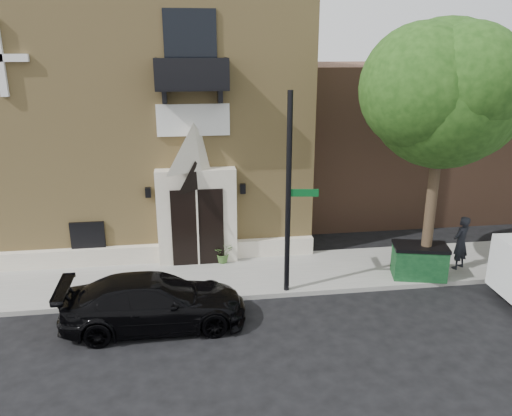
{
  "coord_description": "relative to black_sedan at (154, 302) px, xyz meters",
  "views": [
    {
      "loc": [
        -1.29,
        -13.03,
        7.08
      ],
      "look_at": [
        0.87,
        2.0,
        2.19
      ],
      "focal_mm": 35.0,
      "sensor_mm": 36.0,
      "label": 1
    }
  ],
  "objects": [
    {
      "name": "dumpster",
      "position": [
        8.12,
        1.53,
        -0.0
      ],
      "size": [
        1.82,
        1.31,
        1.08
      ],
      "rotation": [
        0.0,
        0.0,
        -0.25
      ],
      "color": "#0E3419",
      "rests_on": "sidewalk"
    },
    {
      "name": "fire_hydrant",
      "position": [
        7.53,
        1.43,
        -0.18
      ],
      "size": [
        0.43,
        0.34,
        0.75
      ],
      "color": "#A9240A",
      "rests_on": "sidewalk"
    },
    {
      "name": "sidewalk",
      "position": [
        3.27,
        2.53,
        -0.62
      ],
      "size": [
        42.0,
        3.0,
        0.15
      ],
      "primitive_type": "cube",
      "color": "gray",
      "rests_on": "ground"
    },
    {
      "name": "street_sign",
      "position": [
        3.83,
        1.26,
        2.4
      ],
      "size": [
        0.93,
        0.99,
        5.86
      ],
      "rotation": [
        0.0,
        0.0,
        -0.14
      ],
      "color": "black",
      "rests_on": "sidewalk"
    },
    {
      "name": "black_sedan",
      "position": [
        0.0,
        0.0,
        0.0
      ],
      "size": [
        4.84,
        2.03,
        1.4
      ],
      "primitive_type": "imported",
      "rotation": [
        0.0,
        0.0,
        1.59
      ],
      "color": "black",
      "rests_on": "ground"
    },
    {
      "name": "ground",
      "position": [
        2.27,
        1.03,
        -0.7
      ],
      "size": [
        120.0,
        120.0,
        0.0
      ],
      "primitive_type": "plane",
      "color": "black",
      "rests_on": "ground"
    },
    {
      "name": "church",
      "position": [
        -0.71,
        8.98,
        3.94
      ],
      "size": [
        12.2,
        11.01,
        9.3
      ],
      "color": "tan",
      "rests_on": "ground"
    },
    {
      "name": "neighbour_building",
      "position": [
        14.27,
        10.03,
        2.5
      ],
      "size": [
        18.0,
        8.0,
        6.4
      ],
      "primitive_type": "cube",
      "color": "brown",
      "rests_on": "ground"
    },
    {
      "name": "pedestrian_near",
      "position": [
        9.72,
        1.96,
        0.34
      ],
      "size": [
        0.78,
        0.69,
        1.79
      ],
      "primitive_type": "imported",
      "rotation": [
        0.0,
        0.0,
        3.65
      ],
      "color": "black",
      "rests_on": "sidewalk"
    },
    {
      "name": "street_tree_left",
      "position": [
        8.3,
        1.37,
        5.17
      ],
      "size": [
        4.97,
        4.38,
        7.77
      ],
      "color": "#38281C",
      "rests_on": "sidewalk"
    },
    {
      "name": "planter",
      "position": [
        2.1,
        3.53,
        -0.2
      ],
      "size": [
        0.69,
        0.62,
        0.7
      ],
      "primitive_type": "imported",
      "rotation": [
        0.0,
        0.0,
        0.13
      ],
      "color": "#466F31",
      "rests_on": "sidewalk"
    }
  ]
}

